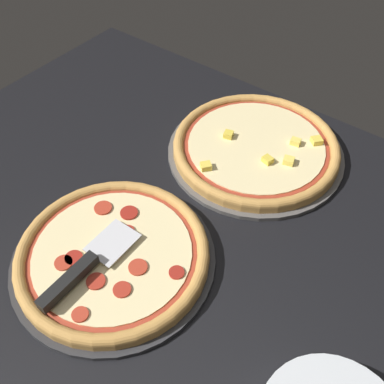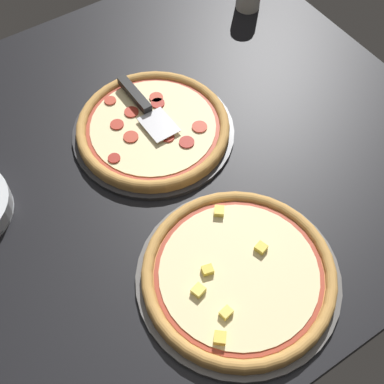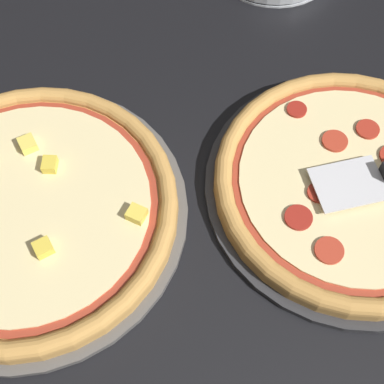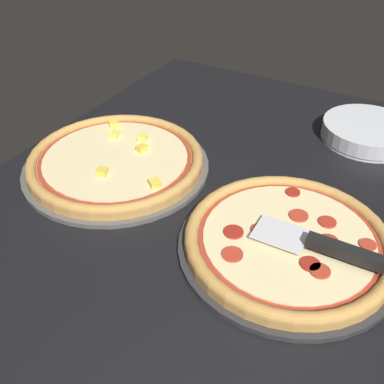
{
  "view_description": "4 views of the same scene",
  "coord_description": "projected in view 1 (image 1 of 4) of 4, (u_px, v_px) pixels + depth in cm",
  "views": [
    {
      "loc": [
        37.72,
        -35.63,
        71.59
      ],
      "look_at": [
        0.1,
        14.25,
        3.0
      ],
      "focal_mm": 42.0,
      "sensor_mm": 36.0,
      "label": 1
    },
    {
      "loc": [
        35.52,
        67.62,
        97.65
      ],
      "look_at": [
        0.1,
        14.25,
        3.0
      ],
      "focal_mm": 50.0,
      "sensor_mm": 36.0,
      "label": 2
    },
    {
      "loc": [
        -32.18,
        21.65,
        62.51
      ],
      "look_at": [
        0.1,
        14.25,
        3.0
      ],
      "focal_mm": 50.0,
      "sensor_mm": 36.0,
      "label": 3
    },
    {
      "loc": [
        -60.45,
        -20.23,
        55.85
      ],
      "look_at": [
        0.1,
        14.25,
        3.0
      ],
      "focal_mm": 42.0,
      "sensor_mm": 36.0,
      "label": 4
    }
  ],
  "objects": [
    {
      "name": "ground_plane",
      "position": [
        148.0,
        251.0,
        0.89
      ],
      "size": [
        132.03,
        116.86,
        3.6
      ],
      "primitive_type": "cube",
      "color": "black"
    },
    {
      "name": "pizza_pan_front",
      "position": [
        114.0,
        259.0,
        0.85
      ],
      "size": [
        38.4,
        38.4,
        1.0
      ],
      "primitive_type": "cylinder",
      "color": "#2D2D30",
      "rests_on": "ground_plane"
    },
    {
      "name": "serving_spatula",
      "position": [
        78.0,
        272.0,
        0.78
      ],
      "size": [
        6.77,
        21.68,
        2.0
      ],
      "color": "silver",
      "rests_on": "pizza_front"
    },
    {
      "name": "pizza_front",
      "position": [
        113.0,
        254.0,
        0.83
      ],
      "size": [
        36.1,
        36.1,
        2.69
      ],
      "color": "#C68E47",
      "rests_on": "pizza_pan_front"
    },
    {
      "name": "pizza_back",
      "position": [
        256.0,
        146.0,
        1.03
      ],
      "size": [
        38.29,
        38.29,
        3.27
      ],
      "color": "#C68E47",
      "rests_on": "pizza_pan_back"
    },
    {
      "name": "pizza_pan_back",
      "position": [
        255.0,
        152.0,
        1.05
      ],
      "size": [
        40.74,
        40.74,
        1.0
      ],
      "primitive_type": "cylinder",
      "color": "#565451",
      "rests_on": "ground_plane"
    }
  ]
}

